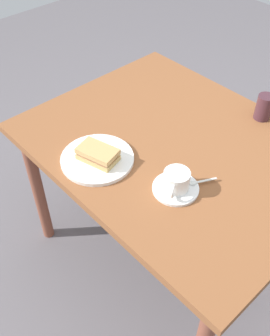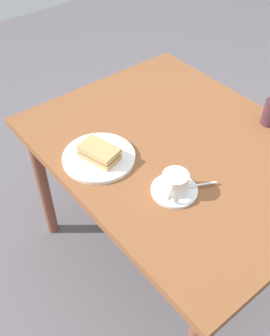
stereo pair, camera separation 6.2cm
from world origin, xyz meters
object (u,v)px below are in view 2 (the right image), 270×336
Objects in this scene: coffee_saucer at (174,190)px; dining_table at (178,162)px; sandwich_plate at (99,157)px; coffee_cup at (175,182)px; spoon at (198,185)px; sandwich_front at (99,153)px.

dining_table is at bearing 132.09° from coffee_saucer.
sandwich_plate is 2.39× the size of coffee_cup.
spoon is at bearing -28.22° from dining_table.
sandwich_plate is 0.30m from coffee_cup.
sandwich_front is at bearing -159.49° from coffee_cup.
coffee_saucer is (0.28, 0.10, -0.00)m from sandwich_plate.
spoon reaches higher than dining_table.
sandwich_plate is 0.03m from sandwich_front.
coffee_cup is at bearing -115.51° from spoon.
sandwich_plate is 0.30m from coffee_saucer.
sandwich_front is 1.41× the size of coffee_cup.
sandwich_front is 1.00× the size of coffee_saucer.
spoon reaches higher than sandwich_plate.
dining_table is 0.27m from coffee_cup.
dining_table is 0.32m from sandwich_front.
coffee_saucer is (0.27, 0.10, -0.03)m from sandwich_front.
spoon is (0.32, 0.17, 0.01)m from sandwich_plate.
sandwich_front is at bearing -112.92° from dining_table.
spoon is at bearing 63.43° from coffee_saucer.
dining_table is at bearing 65.32° from sandwich_plate.
coffee_cup is at bearing 20.51° from sandwich_front.
coffee_cup is at bearing -48.00° from dining_table.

